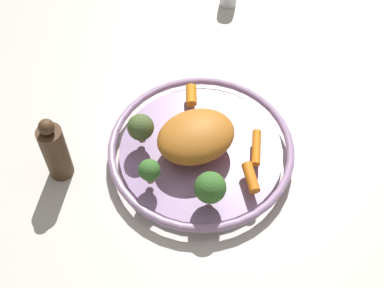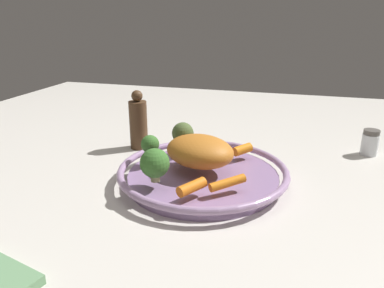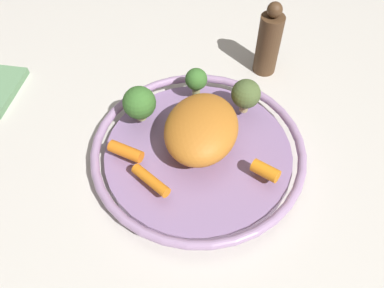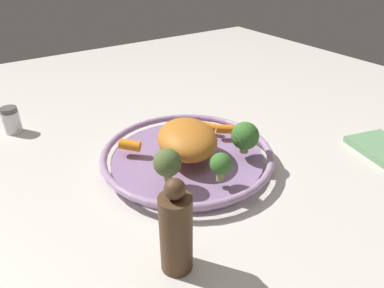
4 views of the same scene
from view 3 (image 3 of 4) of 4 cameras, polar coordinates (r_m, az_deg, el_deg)
ground_plane at (r=0.65m, az=0.91°, el=-2.09°), size 1.90×1.90×0.00m
serving_bowl at (r=0.63m, az=0.93°, el=-1.09°), size 0.35×0.35×0.04m
roast_chicken_piece at (r=0.60m, az=1.40°, el=2.33°), size 0.16×0.18×0.06m
baby_carrot_left at (r=0.57m, az=-6.15°, el=-5.37°), size 0.06×0.06×0.02m
baby_carrot_back at (r=0.61m, az=-9.80°, el=-1.09°), size 0.06×0.05×0.02m
baby_carrot_center at (r=0.59m, az=10.84°, el=-3.92°), size 0.05×0.05×0.02m
broccoli_floret_small at (r=0.65m, az=7.99°, el=7.32°), size 0.05×0.05×0.06m
broccoli_floret_edge at (r=0.64m, az=-7.82°, el=6.04°), size 0.06×0.06×0.06m
broccoli_floret_large at (r=0.67m, az=0.63°, el=9.50°), size 0.04×0.04×0.05m
pepper_mill at (r=0.77m, az=11.30°, el=14.60°), size 0.05×0.05×0.15m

